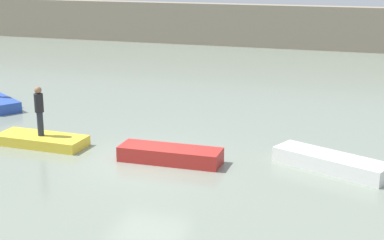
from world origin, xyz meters
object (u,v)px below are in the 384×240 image
object	(u,v)px
rowboat_red	(170,155)
rowboat_yellow	(41,140)
person_dark_shirt	(39,108)
rowboat_white	(331,162)

from	to	relation	value
rowboat_red	rowboat_yellow	bearing A→B (deg)	176.13
rowboat_yellow	rowboat_red	distance (m)	5.03
person_dark_shirt	rowboat_yellow	bearing A→B (deg)	7.13
rowboat_white	rowboat_yellow	bearing A→B (deg)	-153.28
rowboat_red	person_dark_shirt	size ratio (longest dim) A/B	1.90
rowboat_red	rowboat_white	size ratio (longest dim) A/B	0.91
rowboat_white	person_dark_shirt	xyz separation A→B (m)	(-10.12, -0.57, 1.13)
rowboat_red	person_dark_shirt	world-z (taller)	person_dark_shirt
person_dark_shirt	rowboat_red	bearing A→B (deg)	-3.12
rowboat_yellow	rowboat_white	size ratio (longest dim) A/B	0.88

